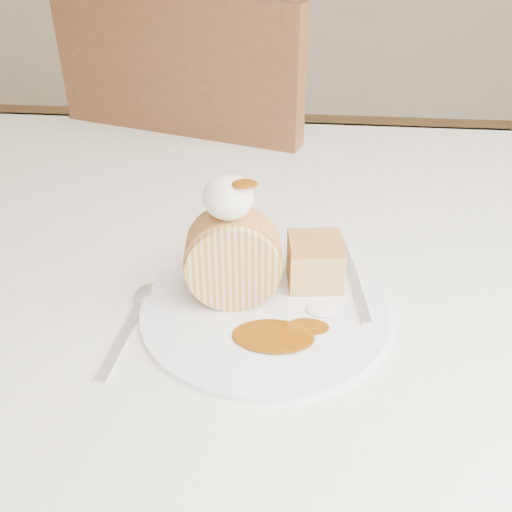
# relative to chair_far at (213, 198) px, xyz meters

# --- Properties ---
(table) EXTENTS (1.40, 0.90, 0.75)m
(table) POSITION_rel_chair_far_xyz_m (0.19, -0.49, 0.10)
(table) COLOR white
(table) RESTS_ON ground
(chair_far) EXTENTS (0.58, 0.58, 0.98)m
(chair_far) POSITION_rel_chair_far_xyz_m (0.00, 0.00, 0.00)
(chair_far) COLOR brown
(chair_far) RESTS_ON ground
(plate) EXTENTS (0.29, 0.29, 0.01)m
(plate) POSITION_rel_chair_far_xyz_m (0.17, -0.64, 0.19)
(plate) COLOR white
(plate) RESTS_ON table
(roulade_slice) EXTENTS (0.10, 0.06, 0.09)m
(roulade_slice) POSITION_rel_chair_far_xyz_m (0.13, -0.62, 0.24)
(roulade_slice) COLOR #CDB98F
(roulade_slice) RESTS_ON plate
(cake_chunk) EXTENTS (0.06, 0.06, 0.05)m
(cake_chunk) POSITION_rel_chair_far_xyz_m (0.22, -0.59, 0.22)
(cake_chunk) COLOR #CA814C
(cake_chunk) RESTS_ON plate
(whipped_cream) EXTENTS (0.05, 0.05, 0.04)m
(whipped_cream) POSITION_rel_chair_far_xyz_m (0.13, -0.62, 0.31)
(whipped_cream) COLOR white
(whipped_cream) RESTS_ON roulade_slice
(caramel_drizzle) EXTENTS (0.02, 0.02, 0.01)m
(caramel_drizzle) POSITION_rel_chair_far_xyz_m (0.15, -0.63, 0.34)
(caramel_drizzle) COLOR #693504
(caramel_drizzle) RESTS_ON whipped_cream
(caramel_pool) EXTENTS (0.09, 0.06, 0.00)m
(caramel_pool) POSITION_rel_chair_far_xyz_m (0.18, -0.68, 0.20)
(caramel_pool) COLOR #693504
(caramel_pool) RESTS_ON plate
(fork) EXTENTS (0.04, 0.15, 0.00)m
(fork) POSITION_rel_chair_far_xyz_m (0.26, -0.60, 0.20)
(fork) COLOR silver
(fork) RESTS_ON plate
(spoon) EXTENTS (0.03, 0.14, 0.00)m
(spoon) POSITION_rel_chair_far_xyz_m (0.04, -0.70, 0.19)
(spoon) COLOR silver
(spoon) RESTS_ON table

